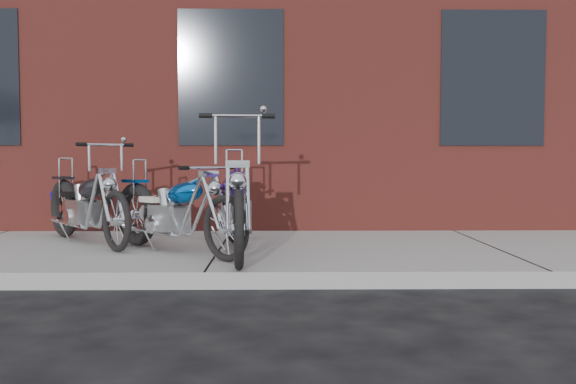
{
  "coord_description": "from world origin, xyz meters",
  "views": [
    {
      "loc": [
        0.65,
        -5.18,
        1.12
      ],
      "look_at": [
        0.73,
        0.8,
        0.8
      ],
      "focal_mm": 38.0,
      "sensor_mm": 36.0,
      "label": 1
    }
  ],
  "objects": [
    {
      "name": "ground",
      "position": [
        0.0,
        0.0,
        0.0
      ],
      "size": [
        120.0,
        120.0,
        0.0
      ],
      "primitive_type": "plane",
      "color": "black",
      "rests_on": "ground"
    },
    {
      "name": "chopper_blue",
      "position": [
        -0.45,
        1.13,
        0.55
      ],
      "size": [
        1.64,
        1.63,
        0.96
      ],
      "rotation": [
        0.0,
        0.0,
        -0.78
      ],
      "color": "black",
      "rests_on": "sidewalk"
    },
    {
      "name": "chopper_purple",
      "position": [
        0.2,
        1.04,
        0.6
      ],
      "size": [
        0.6,
        2.47,
        1.38
      ],
      "rotation": [
        0.0,
        0.0,
        -1.48
      ],
      "color": "black",
      "rests_on": "sidewalk"
    },
    {
      "name": "chopper_third",
      "position": [
        -1.58,
        1.82,
        0.56
      ],
      "size": [
        1.48,
        1.83,
        1.14
      ],
      "rotation": [
        0.0,
        0.0,
        -0.9
      ],
      "color": "black",
      "rests_on": "sidewalk"
    },
    {
      "name": "sidewalk",
      "position": [
        0.0,
        1.5,
        0.07
      ],
      "size": [
        22.0,
        3.0,
        0.15
      ],
      "primitive_type": "cube",
      "color": "#A5A196",
      "rests_on": "ground"
    },
    {
      "name": "building_brick",
      "position": [
        0.0,
        8.0,
        4.0
      ],
      "size": [
        22.0,
        10.0,
        8.0
      ],
      "primitive_type": "cube",
      "color": "maroon",
      "rests_on": "ground"
    }
  ]
}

